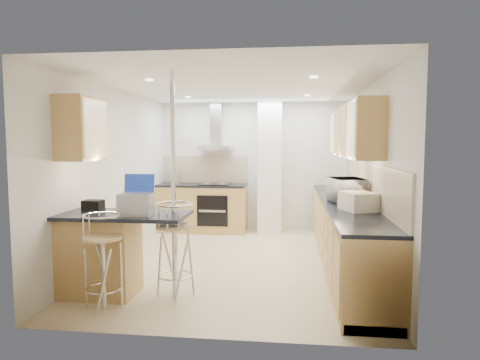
# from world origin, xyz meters

# --- Properties ---
(ground) EXTENTS (4.80, 4.80, 0.00)m
(ground) POSITION_xyz_m (0.00, 0.00, 0.00)
(ground) COLOR tan
(ground) RESTS_ON ground
(room_shell) EXTENTS (3.64, 4.84, 2.51)m
(room_shell) POSITION_xyz_m (0.32, 0.38, 1.54)
(room_shell) COLOR white
(room_shell) RESTS_ON ground
(right_counter) EXTENTS (0.63, 4.40, 0.92)m
(right_counter) POSITION_xyz_m (1.50, 0.00, 0.46)
(right_counter) COLOR #A98343
(right_counter) RESTS_ON ground
(back_counter) EXTENTS (1.70, 0.63, 0.92)m
(back_counter) POSITION_xyz_m (-0.95, 2.10, 0.46)
(back_counter) COLOR #A98343
(back_counter) RESTS_ON ground
(peninsula) EXTENTS (1.47, 0.72, 0.94)m
(peninsula) POSITION_xyz_m (-1.12, -1.45, 0.48)
(peninsula) COLOR #A98343
(peninsula) RESTS_ON ground
(microwave) EXTENTS (0.51, 0.66, 0.33)m
(microwave) POSITION_xyz_m (1.50, -0.15, 1.08)
(microwave) COLOR silver
(microwave) RESTS_ON right_counter
(laptop) EXTENTS (0.37, 0.29, 0.24)m
(laptop) POSITION_xyz_m (-0.92, -1.56, 1.06)
(laptop) COLOR #94959B
(laptop) RESTS_ON peninsula
(bag) EXTENTS (0.23, 0.17, 0.12)m
(bag) POSITION_xyz_m (-1.53, -1.30, 1.00)
(bag) COLOR black
(bag) RESTS_ON peninsula
(bar_stool_near) EXTENTS (0.54, 0.54, 1.01)m
(bar_stool_near) POSITION_xyz_m (-1.16, -1.88, 0.50)
(bar_stool_near) COLOR #D9B475
(bar_stool_near) RESTS_ON ground
(bar_stool_end) EXTENTS (0.50, 0.50, 1.07)m
(bar_stool_end) POSITION_xyz_m (-0.53, -1.41, 0.53)
(bar_stool_end) COLOR #D9B475
(bar_stool_end) RESTS_ON ground
(jar_a) EXTENTS (0.14, 0.14, 0.18)m
(jar_a) POSITION_xyz_m (1.58, 0.51, 1.01)
(jar_a) COLOR beige
(jar_a) RESTS_ON right_counter
(jar_b) EXTENTS (0.13, 0.13, 0.14)m
(jar_b) POSITION_xyz_m (1.42, 0.81, 0.99)
(jar_b) COLOR beige
(jar_b) RESTS_ON right_counter
(jar_c) EXTENTS (0.17, 0.17, 0.18)m
(jar_c) POSITION_xyz_m (1.59, -0.03, 1.01)
(jar_c) COLOR beige
(jar_c) RESTS_ON right_counter
(jar_d) EXTENTS (0.13, 0.13, 0.16)m
(jar_d) POSITION_xyz_m (1.63, -0.38, 1.00)
(jar_d) COLOR silver
(jar_d) RESTS_ON right_counter
(bread_bin) EXTENTS (0.45, 0.50, 0.22)m
(bread_bin) POSITION_xyz_m (1.54, -0.83, 1.03)
(bread_bin) COLOR beige
(bread_bin) RESTS_ON right_counter
(kettle) EXTENTS (0.16, 0.16, 0.23)m
(kettle) POSITION_xyz_m (-1.47, 2.12, 1.03)
(kettle) COLOR silver
(kettle) RESTS_ON back_counter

